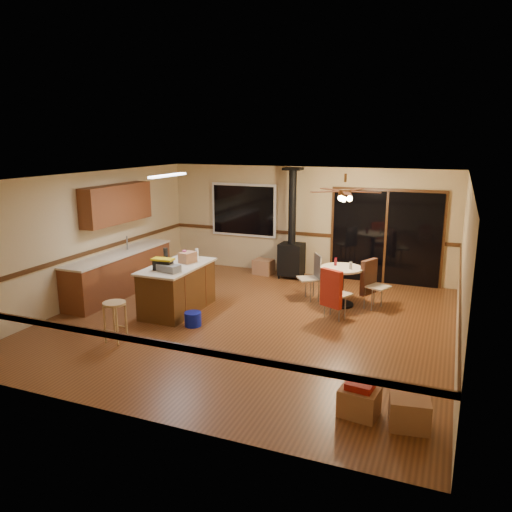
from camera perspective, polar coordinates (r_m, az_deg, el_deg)
The scene contains 35 objects.
floor at distance 9.18m, azimuth -0.71°, elevation -7.41°, with size 7.00×7.00×0.00m, color brown.
ceiling at distance 8.61m, azimuth -0.76°, elevation 9.00°, with size 7.00×7.00×0.00m, color silver.
wall_back at distance 12.05m, azimuth 5.71°, elevation 3.95°, with size 7.00×7.00×0.00m, color tan.
wall_front at distance 5.85m, azimuth -14.13°, elevation -6.52°, with size 7.00×7.00×0.00m, color tan.
wall_left at distance 10.62m, azimuth -18.44°, elevation 2.06°, with size 7.00×7.00×0.00m, color tan.
wall_right at distance 8.16m, azimuth 22.61°, elevation -1.54°, with size 7.00×7.00×0.00m, color tan.
chair_rail at distance 8.87m, azimuth -0.72°, elevation -1.36°, with size 7.00×7.00×0.08m, color #412410, non-canonical shape.
window at distance 12.51m, azimuth -1.41°, elevation 5.28°, with size 1.72×0.10×1.32m, color black.
sliding_door at distance 11.67m, azimuth 14.60°, elevation 2.02°, with size 2.52×0.10×2.10m, color black.
lower_cabinets at distance 11.01m, azimuth -15.25°, elevation -1.99°, with size 0.60×3.00×0.86m, color brown.
countertop at distance 10.90m, azimuth -15.39°, elevation 0.29°, with size 0.64×3.04×0.04m, color beige.
upper_cabinets at distance 10.96m, azimuth -15.61°, elevation 5.77°, with size 0.35×2.00×0.80m, color brown.
kitchen_island at distance 9.68m, azimuth -8.96°, elevation -3.63°, with size 0.88×1.68×0.90m.
wood_stove at distance 11.79m, azimuth 4.10°, elevation 0.95°, with size 0.55×0.50×2.52m.
ceiling_fan at distance 9.66m, azimuth 10.11°, elevation 6.97°, with size 0.24×0.24×0.55m.
fluorescent_strip at distance 9.70m, azimuth -10.03°, elevation 9.05°, with size 0.10×1.20×0.04m, color white.
toolbox_grey at distance 9.13m, azimuth -9.94°, elevation -1.37°, with size 0.41×0.23×0.13m, color slate.
toolbox_black at distance 9.24m, azimuth -10.58°, elevation -1.03°, with size 0.34×0.18×0.19m, color black.
toolbox_yellow_lid at distance 9.21m, azimuth -10.61°, elevation -0.37°, with size 0.40×0.21×0.03m, color gold.
box_on_island at distance 9.73m, azimuth -7.82°, elevation -0.15°, with size 0.23×0.31×0.20m, color #9C6845.
bottle_dark at distance 9.70m, azimuth -10.28°, elevation 0.03°, with size 0.09×0.09×0.30m, color black.
bottle_pink at distance 9.77m, azimuth -8.17°, elevation -0.02°, with size 0.07×0.07×0.23m, color #D84C8C.
bottle_white at distance 10.06m, azimuth -6.78°, elevation 0.28°, with size 0.06×0.06×0.19m, color white.
bar_stool at distance 8.49m, azimuth -15.77°, elevation -7.26°, with size 0.37×0.37×0.67m, color tan.
blue_bucket at distance 8.97m, azimuth -7.22°, elevation -7.16°, with size 0.30×0.30×0.25m, color #0C1AAD.
dining_table at distance 9.99m, azimuth 9.72°, elevation -2.68°, with size 0.83×0.83×0.78m.
glass_red at distance 10.03m, azimuth 9.08°, elevation -0.64°, with size 0.06×0.06×0.16m, color #590C14.
glass_cream at distance 9.82m, azimuth 10.76°, elevation -1.06°, with size 0.06×0.06×0.14m, color beige.
chair_left at distance 10.26m, azimuth 6.59°, elevation -1.80°, with size 0.56×0.56×0.51m.
chair_near at distance 9.15m, azimuth 8.70°, elevation -3.68°, with size 0.58×0.60×0.70m.
chair_right at distance 9.99m, azimuth 12.88°, elevation -2.41°, with size 0.59×0.57×0.70m.
box_under_window at distance 12.20m, azimuth 0.86°, elevation -1.24°, with size 0.46×0.37×0.37m, color #9C6845.
box_corner_a at distance 6.34m, azimuth 11.71°, elevation -15.99°, with size 0.45×0.38×0.34m, color #9C6845.
box_corner_b at distance 6.24m, azimuth 17.13°, elevation -16.73°, with size 0.45×0.38×0.36m, color #9C6845.
box_small_red at distance 6.24m, azimuth 11.80°, elevation -14.29°, with size 0.31×0.26×0.08m, color maroon.
Camera 1 is at (3.31, -7.92, 3.25)m, focal length 35.00 mm.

